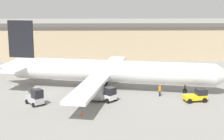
{
  "coord_description": "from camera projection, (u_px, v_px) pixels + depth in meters",
  "views": [
    {
      "loc": [
        -1.28,
        -55.23,
        14.96
      ],
      "look_at": [
        0.0,
        0.0,
        3.32
      ],
      "focal_mm": 55.0,
      "sensor_mm": 36.0,
      "label": 1
    }
  ],
  "objects": [
    {
      "name": "ground_crew_worker",
      "position": [
        160.0,
        90.0,
        52.99
      ],
      "size": [
        0.38,
        0.38,
        1.74
      ],
      "rotation": [
        0.0,
        0.0,
        5.23
      ],
      "color": "#1E2338",
      "rests_on": "ground_plane"
    },
    {
      "name": "baggage_tug",
      "position": [
        107.0,
        95.0,
        50.51
      ],
      "size": [
        3.31,
        3.29,
        2.19
      ],
      "rotation": [
        0.0,
        0.0,
        -0.77
      ],
      "color": "silver",
      "rests_on": "ground_plane"
    },
    {
      "name": "airplane",
      "position": [
        106.0,
        71.0,
        56.69
      ],
      "size": [
        39.71,
        33.09,
        11.26
      ],
      "rotation": [
        0.0,
        0.0,
        -0.21
      ],
      "color": "silver",
      "rests_on": "ground_plane"
    },
    {
      "name": "ground_plane",
      "position": [
        112.0,
        89.0,
        57.14
      ],
      "size": [
        400.0,
        400.0,
        0.0
      ],
      "primitive_type": "plane",
      "color": "gray"
    },
    {
      "name": "terminal_building",
      "position": [
        83.0,
        41.0,
        87.91
      ],
      "size": [
        89.01,
        12.18,
        8.19
      ],
      "color": "tan",
      "rests_on": "ground_plane"
    },
    {
      "name": "pushback_tug",
      "position": [
        197.0,
        96.0,
        50.35
      ],
      "size": [
        3.52,
        2.31,
        1.91
      ],
      "rotation": [
        0.0,
        0.0,
        0.17
      ],
      "color": "yellow",
      "rests_on": "ground_plane"
    },
    {
      "name": "safety_cone_near",
      "position": [
        82.0,
        114.0,
        44.36
      ],
      "size": [
        0.36,
        0.36,
        0.55
      ],
      "color": "#EF590F",
      "rests_on": "ground_plane"
    },
    {
      "name": "belt_loader_truck",
      "position": [
        35.0,
        97.0,
        48.71
      ],
      "size": [
        3.06,
        3.29,
        2.39
      ],
      "rotation": [
        0.0,
        0.0,
        -0.91
      ],
      "color": "#B2B2B7",
      "rests_on": "ground_plane"
    }
  ]
}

